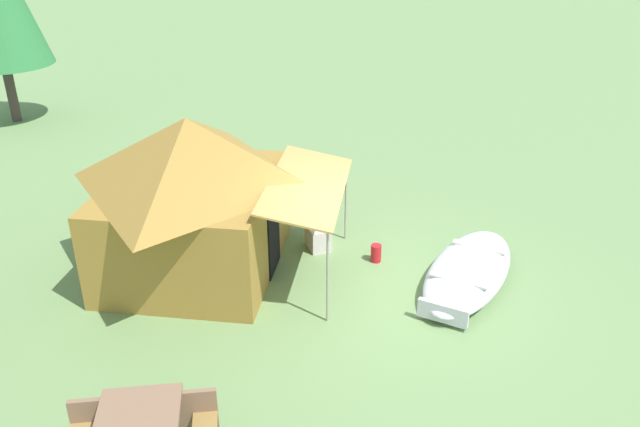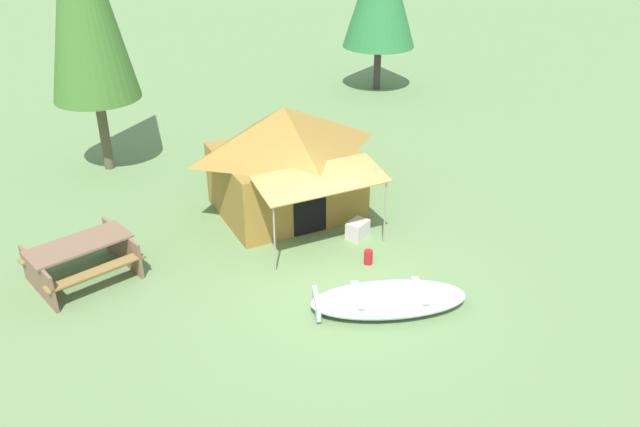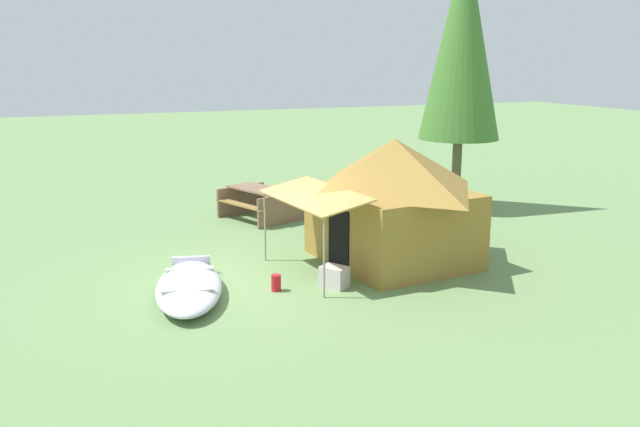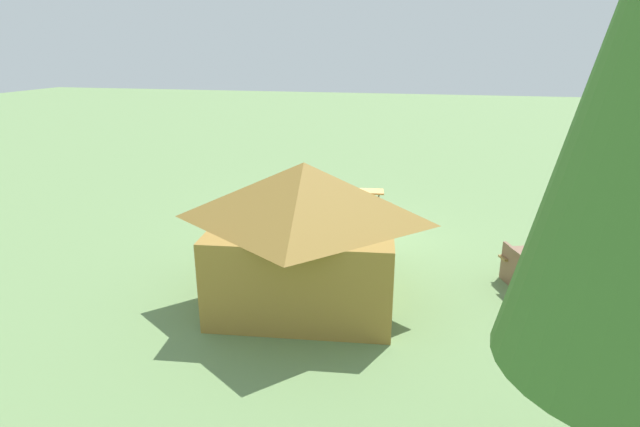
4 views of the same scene
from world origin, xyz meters
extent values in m
plane|color=#6A8B54|center=(0.00, 0.00, 0.00)|extent=(80.00, 80.00, 0.00)
ellipsoid|color=silver|center=(0.60, -1.27, 0.19)|extent=(3.04, 1.75, 0.37)
ellipsoid|color=#45444A|center=(0.60, -1.27, 0.21)|extent=(2.79, 1.57, 0.13)
cube|color=beige|center=(1.16, -1.40, 0.33)|extent=(0.33, 0.87, 0.04)
cube|color=beige|center=(0.04, -1.14, 0.33)|extent=(0.33, 0.87, 0.04)
cube|color=silver|center=(-0.68, -0.97, 0.21)|extent=(0.24, 0.72, 0.28)
cube|color=olive|center=(0.02, 3.02, 0.75)|extent=(3.23, 2.82, 1.50)
pyramid|color=olive|center=(0.02, 3.02, 2.01)|extent=(3.49, 3.05, 1.01)
cube|color=black|center=(0.16, 1.76, 0.63)|extent=(0.76, 0.11, 1.20)
cube|color=tan|center=(0.22, 1.22, 1.55)|extent=(2.78, 1.39, 0.23)
cylinder|color=gray|center=(1.51, 0.89, 0.71)|extent=(0.04, 0.04, 1.43)
cylinder|color=gray|center=(-0.97, 0.62, 0.71)|extent=(0.04, 0.04, 1.43)
cube|color=#815F49|center=(-3.75, 1.93, 0.38)|extent=(0.61, 1.44, 0.75)
cube|color=silver|center=(1.07, 1.28, 0.19)|extent=(0.58, 0.55, 0.39)
cylinder|color=red|center=(0.86, 0.23, 0.15)|extent=(0.25, 0.25, 0.30)
cylinder|color=#443533|center=(5.95, 11.00, 0.77)|extent=(0.25, 0.25, 1.54)
camera|label=1|loc=(-8.27, -1.13, 5.37)|focal=35.88mm
camera|label=2|loc=(-3.89, -9.93, 7.06)|focal=36.65mm
camera|label=3|loc=(11.68, -3.32, 4.08)|focal=37.58mm
camera|label=4|loc=(-2.03, 10.83, 4.29)|focal=28.43mm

